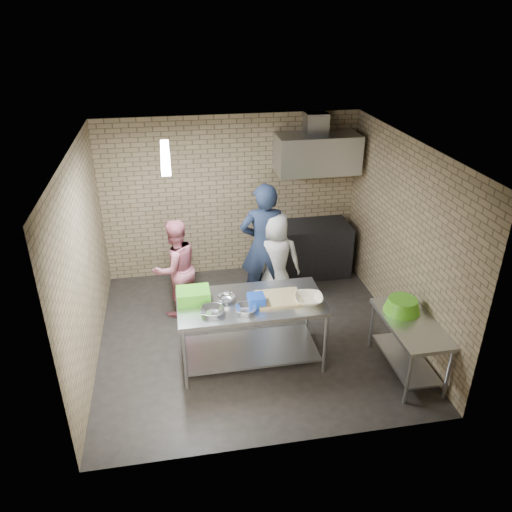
{
  "coord_description": "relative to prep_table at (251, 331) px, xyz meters",
  "views": [
    {
      "loc": [
        -0.96,
        -5.75,
        4.22
      ],
      "look_at": [
        0.1,
        0.2,
        1.15
      ],
      "focal_mm": 35.05,
      "sensor_mm": 36.0,
      "label": 1
    }
  ],
  "objects": [
    {
      "name": "floor",
      "position": [
        0.1,
        0.55,
        -0.46
      ],
      "size": [
        4.2,
        4.2,
        0.0
      ],
      "primitive_type": "plane",
      "color": "black",
      "rests_on": "ground"
    },
    {
      "name": "ceiling",
      "position": [
        0.1,
        0.55,
        2.24
      ],
      "size": [
        4.2,
        4.2,
        0.0
      ],
      "primitive_type": "plane",
      "rotation": [
        3.14,
        0.0,
        0.0
      ],
      "color": "black",
      "rests_on": "ground"
    },
    {
      "name": "back_wall",
      "position": [
        0.1,
        2.55,
        0.89
      ],
      "size": [
        4.2,
        0.06,
        2.7
      ],
      "primitive_type": "cube",
      "color": "#97815E",
      "rests_on": "ground"
    },
    {
      "name": "front_wall",
      "position": [
        0.1,
        -1.45,
        0.89
      ],
      "size": [
        4.2,
        0.06,
        2.7
      ],
      "primitive_type": "cube",
      "color": "#97815E",
      "rests_on": "ground"
    },
    {
      "name": "left_wall",
      "position": [
        -2.0,
        0.55,
        0.89
      ],
      "size": [
        0.06,
        4.0,
        2.7
      ],
      "primitive_type": "cube",
      "color": "#97815E",
      "rests_on": "ground"
    },
    {
      "name": "right_wall",
      "position": [
        2.2,
        0.55,
        0.89
      ],
      "size": [
        0.06,
        4.0,
        2.7
      ],
      "primitive_type": "cube",
      "color": "#97815E",
      "rests_on": "ground"
    },
    {
      "name": "prep_table",
      "position": [
        0.0,
        0.0,
        0.0
      ],
      "size": [
        1.83,
        0.91,
        0.91
      ],
      "primitive_type": "cube",
      "color": "#B2B5B9",
      "rests_on": "floor"
    },
    {
      "name": "side_counter",
      "position": [
        1.9,
        -0.55,
        -0.08
      ],
      "size": [
        0.6,
        1.2,
        0.75
      ],
      "primitive_type": "cube",
      "color": "silver",
      "rests_on": "floor"
    },
    {
      "name": "stove",
      "position": [
        1.45,
        2.2,
        -0.01
      ],
      "size": [
        1.2,
        0.7,
        0.9
      ],
      "primitive_type": "cube",
      "color": "black",
      "rests_on": "floor"
    },
    {
      "name": "range_hood",
      "position": [
        1.45,
        2.25,
        1.64
      ],
      "size": [
        1.3,
        0.6,
        0.6
      ],
      "primitive_type": "cube",
      "color": "silver",
      "rests_on": "back_wall"
    },
    {
      "name": "hood_duct",
      "position": [
        1.45,
        2.4,
        2.09
      ],
      "size": [
        0.35,
        0.3,
        0.3
      ],
      "primitive_type": "cube",
      "color": "#A5A8AD",
      "rests_on": "back_wall"
    },
    {
      "name": "wall_shelf",
      "position": [
        1.75,
        2.44,
        1.46
      ],
      "size": [
        0.8,
        0.2,
        0.04
      ],
      "primitive_type": "cube",
      "color": "#3F2B19",
      "rests_on": "back_wall"
    },
    {
      "name": "fluorescent_fixture",
      "position": [
        -0.9,
        0.55,
        2.18
      ],
      "size": [
        0.1,
        1.25,
        0.08
      ],
      "primitive_type": "cube",
      "color": "white",
      "rests_on": "ceiling"
    },
    {
      "name": "green_crate",
      "position": [
        -0.7,
        0.12,
        0.54
      ],
      "size": [
        0.41,
        0.3,
        0.16
      ],
      "primitive_type": "cube",
      "color": "green",
      "rests_on": "prep_table"
    },
    {
      "name": "blue_tub",
      "position": [
        0.05,
        -0.1,
        0.52
      ],
      "size": [
        0.2,
        0.2,
        0.13
      ],
      "primitive_type": "cube",
      "color": "#163DAA",
      "rests_on": "prep_table"
    },
    {
      "name": "cutting_board",
      "position": [
        0.35,
        -0.02,
        0.47
      ],
      "size": [
        0.56,
        0.43,
        0.03
      ],
      "primitive_type": "cube",
      "color": "tan",
      "rests_on": "prep_table"
    },
    {
      "name": "mixing_bowl_a",
      "position": [
        -0.5,
        -0.2,
        0.49
      ],
      "size": [
        0.33,
        0.33,
        0.07
      ],
      "primitive_type": "imported",
      "rotation": [
        0.0,
        0.0,
        -0.17
      ],
      "color": "#B5B8BC",
      "rests_on": "prep_table"
    },
    {
      "name": "mixing_bowl_b",
      "position": [
        -0.3,
        0.05,
        0.49
      ],
      "size": [
        0.25,
        0.25,
        0.07
      ],
      "primitive_type": "imported",
      "rotation": [
        0.0,
        0.0,
        -0.17
      ],
      "color": "silver",
      "rests_on": "prep_table"
    },
    {
      "name": "mixing_bowl_c",
      "position": [
        -0.1,
        -0.22,
        0.49
      ],
      "size": [
        0.3,
        0.3,
        0.06
      ],
      "primitive_type": "imported",
      "rotation": [
        0.0,
        0.0,
        -0.17
      ],
      "color": "silver",
      "rests_on": "prep_table"
    },
    {
      "name": "ceramic_bowl",
      "position": [
        0.7,
        -0.15,
        0.5
      ],
      "size": [
        0.41,
        0.41,
        0.09
      ],
      "primitive_type": "imported",
      "rotation": [
        0.0,
        0.0,
        -0.17
      ],
      "color": "#F0E8C0",
      "rests_on": "prep_table"
    },
    {
      "name": "green_basin",
      "position": [
        1.88,
        -0.3,
        0.38
      ],
      "size": [
        0.46,
        0.46,
        0.17
      ],
      "primitive_type": null,
      "color": "#59C626",
      "rests_on": "side_counter"
    },
    {
      "name": "bottle_red",
      "position": [
        1.5,
        2.44,
        1.57
      ],
      "size": [
        0.07,
        0.07,
        0.18
      ],
      "primitive_type": "cylinder",
      "color": "#B22619",
      "rests_on": "wall_shelf"
    },
    {
      "name": "bottle_green",
      "position": [
        1.9,
        2.44,
        1.56
      ],
      "size": [
        0.06,
        0.06,
        0.15
      ],
      "primitive_type": "cylinder",
      "color": "green",
      "rests_on": "wall_shelf"
    },
    {
      "name": "man_navy",
      "position": [
        0.43,
        1.39,
        0.52
      ],
      "size": [
        0.75,
        0.52,
        1.95
      ],
      "primitive_type": "imported",
      "rotation": [
        0.0,
        0.0,
        3.07
      ],
      "color": "#151C36",
      "rests_on": "floor"
    },
    {
      "name": "woman_pink",
      "position": [
        -0.89,
        1.33,
        0.3
      ],
      "size": [
        0.92,
        0.85,
        1.51
      ],
      "primitive_type": "imported",
      "rotation": [
        0.0,
        0.0,
        3.64
      ],
      "color": "#C46878",
      "rests_on": "floor"
    },
    {
      "name": "woman_white",
      "position": [
        0.61,
        1.33,
        0.3
      ],
      "size": [
        0.85,
        0.68,
        1.52
      ],
      "primitive_type": "imported",
      "rotation": [
        0.0,
        0.0,
        2.84
      ],
      "color": "silver",
      "rests_on": "floor"
    }
  ]
}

